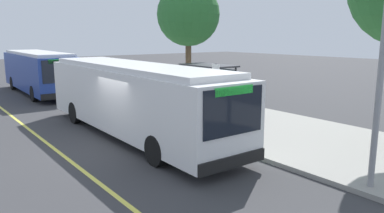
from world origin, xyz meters
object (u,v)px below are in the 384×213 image
object	(u,v)px
waiting_bench	(209,104)
route_sign_post	(216,88)
transit_bus_second	(39,71)
transit_bus_main	(133,97)

from	to	relation	value
waiting_bench	route_sign_post	bearing A→B (deg)	-35.87
transit_bus_second	route_sign_post	bearing A→B (deg)	9.34
transit_bus_main	route_sign_post	size ratio (longest dim) A/B	4.30
transit_bus_second	route_sign_post	distance (m)	16.29
transit_bus_main	waiting_bench	bearing A→B (deg)	102.18
transit_bus_main	transit_bus_second	bearing A→B (deg)	179.52
transit_bus_main	transit_bus_second	distance (m)	14.12
transit_bus_main	transit_bus_second	world-z (taller)	same
waiting_bench	route_sign_post	world-z (taller)	route_sign_post
route_sign_post	transit_bus_second	bearing A→B (deg)	-170.66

